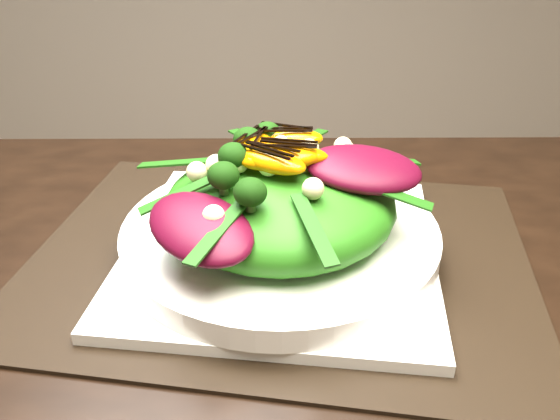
{
  "coord_description": "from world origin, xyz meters",
  "views": [
    {
      "loc": [
        0.15,
        -0.27,
        1.05
      ],
      "look_at": [
        0.15,
        0.17,
        0.8
      ],
      "focal_mm": 38.0,
      "sensor_mm": 36.0,
      "label": 1
    }
  ],
  "objects_px": {
    "placemat": "(280,256)",
    "plate_base": "(280,250)",
    "salad_bowl": "(280,235)",
    "orange_segment": "(268,156)",
    "lettuce_mound": "(280,203)"
  },
  "relations": [
    {
      "from": "lettuce_mound",
      "to": "orange_segment",
      "type": "bearing_deg",
      "value": 151.08
    },
    {
      "from": "plate_base",
      "to": "salad_bowl",
      "type": "xyz_separation_m",
      "value": [
        0.0,
        -0.0,
        0.02
      ]
    },
    {
      "from": "salad_bowl",
      "to": "orange_segment",
      "type": "relative_size",
      "value": 4.19
    },
    {
      "from": "placemat",
      "to": "lettuce_mound",
      "type": "height_order",
      "value": "lettuce_mound"
    },
    {
      "from": "salad_bowl",
      "to": "lettuce_mound",
      "type": "height_order",
      "value": "lettuce_mound"
    },
    {
      "from": "salad_bowl",
      "to": "orange_segment",
      "type": "xyz_separation_m",
      "value": [
        -0.01,
        0.01,
        0.07
      ]
    },
    {
      "from": "lettuce_mound",
      "to": "orange_segment",
      "type": "xyz_separation_m",
      "value": [
        -0.01,
        0.01,
        0.04
      ]
    },
    {
      "from": "lettuce_mound",
      "to": "orange_segment",
      "type": "height_order",
      "value": "orange_segment"
    },
    {
      "from": "placemat",
      "to": "plate_base",
      "type": "xyz_separation_m",
      "value": [
        0.0,
        0.0,
        0.01
      ]
    },
    {
      "from": "placemat",
      "to": "plate_base",
      "type": "bearing_deg",
      "value": 0.0
    },
    {
      "from": "orange_segment",
      "to": "lettuce_mound",
      "type": "bearing_deg",
      "value": -28.92
    },
    {
      "from": "placemat",
      "to": "plate_base",
      "type": "height_order",
      "value": "plate_base"
    },
    {
      "from": "placemat",
      "to": "salad_bowl",
      "type": "xyz_separation_m",
      "value": [
        0.0,
        -0.0,
        0.02
      ]
    },
    {
      "from": "placemat",
      "to": "salad_bowl",
      "type": "relative_size",
      "value": 1.58
    },
    {
      "from": "salad_bowl",
      "to": "lettuce_mound",
      "type": "distance_m",
      "value": 0.03
    }
  ]
}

